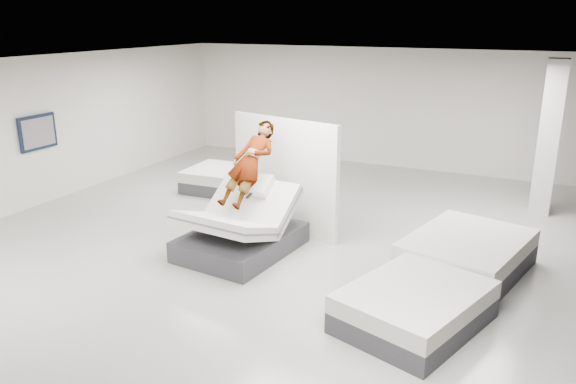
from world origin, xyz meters
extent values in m
plane|color=#A9A79F|center=(0.00, 0.00, 0.00)|extent=(14.00, 14.00, 0.00)
plane|color=black|center=(0.00, 0.00, 3.20)|extent=(14.00, 14.00, 0.00)
cube|color=silver|center=(0.00, 7.00, 1.60)|extent=(12.00, 0.04, 3.20)
cube|color=silver|center=(-6.00, 0.00, 1.60)|extent=(0.04, 14.00, 3.20)
cube|color=#3C3D42|center=(-0.65, 0.01, 0.18)|extent=(1.78, 2.25, 0.37)
cube|color=silver|center=(-0.61, 0.35, 0.78)|extent=(1.66, 1.13, 0.82)
cube|color=#5E5E63|center=(-0.61, 0.35, 0.78)|extent=(1.68, 1.03, 0.67)
cube|color=silver|center=(-0.70, -0.45, 0.64)|extent=(1.67, 1.22, 0.54)
cube|color=#5E5E63|center=(-0.70, -0.45, 0.64)|extent=(1.69, 1.18, 0.36)
cube|color=white|center=(-0.60, 0.49, 1.12)|extent=(0.62, 0.48, 0.37)
imported|color=slate|center=(-0.62, 0.31, 1.30)|extent=(0.78, 1.61, 1.48)
cube|color=black|center=(-0.43, -0.06, 1.09)|extent=(0.06, 0.15, 0.08)
cube|color=silver|center=(-0.43, 1.29, 1.10)|extent=(2.37, 0.65, 2.19)
cube|color=#3C3D42|center=(3.05, 0.90, 0.16)|extent=(2.07, 2.47, 0.32)
cube|color=silver|center=(3.05, 0.90, 0.46)|extent=(2.07, 2.47, 0.27)
cube|color=#3C3D42|center=(2.68, -1.15, 0.15)|extent=(2.02, 2.33, 0.30)
cube|color=silver|center=(2.68, -1.15, 0.42)|extent=(2.02, 2.33, 0.25)
cube|color=#3C3D42|center=(-2.75, 3.04, 0.14)|extent=(1.97, 1.52, 0.29)
cube|color=silver|center=(-2.75, 3.04, 0.41)|extent=(1.97, 1.52, 0.24)
cube|color=silver|center=(4.00, 4.50, 1.60)|extent=(0.40, 0.40, 3.20)
cube|color=black|center=(-5.94, 0.50, 1.60)|extent=(0.05, 0.95, 0.75)
cube|color=#9D7E68|center=(-5.91, 0.50, 1.60)|extent=(0.02, 0.82, 0.62)
camera|label=1|loc=(4.03, -7.91, 3.97)|focal=35.00mm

